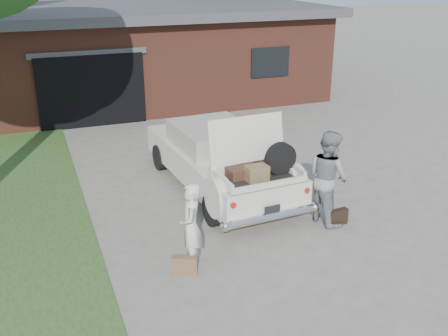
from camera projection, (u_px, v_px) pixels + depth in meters
name	position (u px, v px, depth m)	size (l,w,h in m)	color
ground	(235.00, 233.00, 9.94)	(90.00, 90.00, 0.00)	gray
house	(145.00, 51.00, 19.61)	(12.80, 7.80, 3.30)	brown
sedan	(219.00, 158.00, 11.64)	(2.21, 5.00, 2.02)	beige
woman_left	(191.00, 227.00, 8.57)	(0.55, 0.36, 1.50)	silver
woman_right	(328.00, 177.00, 10.07)	(0.90, 0.70, 1.86)	gray
suitcase_left	(185.00, 265.00, 8.58)	(0.42, 0.13, 0.32)	brown
suitcase_right	(338.00, 217.00, 10.19)	(0.41, 0.13, 0.32)	black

